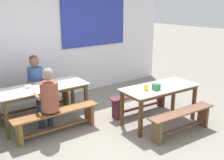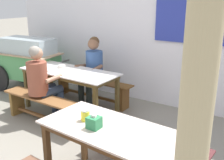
# 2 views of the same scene
# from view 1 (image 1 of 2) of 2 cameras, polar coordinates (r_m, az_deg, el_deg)

# --- Properties ---
(ground_plane) EXTENTS (40.00, 40.00, 0.00)m
(ground_plane) POSITION_cam_1_polar(r_m,az_deg,el_deg) (5.09, 1.23, -10.85)
(ground_plane) COLOR gray
(backdrop_wall) EXTENTS (6.64, 0.23, 3.00)m
(backdrop_wall) POSITION_cam_1_polar(r_m,az_deg,el_deg) (6.67, -11.74, 9.57)
(backdrop_wall) COLOR white
(backdrop_wall) RESTS_ON ground_plane
(dining_table_far) EXTENTS (1.77, 0.76, 0.75)m
(dining_table_far) POSITION_cam_1_polar(r_m,az_deg,el_deg) (5.35, -14.77, -2.15)
(dining_table_far) COLOR silver
(dining_table_far) RESTS_ON ground_plane
(dining_table_near) EXTENTS (1.61, 0.80, 0.75)m
(dining_table_near) POSITION_cam_1_polar(r_m,az_deg,el_deg) (5.26, 10.29, -2.25)
(dining_table_near) COLOR beige
(dining_table_near) RESTS_ON ground_plane
(bench_far_back) EXTENTS (1.76, 0.32, 0.45)m
(bench_far_back) POSITION_cam_1_polar(r_m,az_deg,el_deg) (6.01, -16.62, -4.07)
(bench_far_back) COLOR brown
(bench_far_back) RESTS_ON ground_plane
(bench_far_front) EXTENTS (1.63, 0.34, 0.45)m
(bench_far_front) POSITION_cam_1_polar(r_m,az_deg,el_deg) (4.96, -11.86, -8.09)
(bench_far_front) COLOR brown
(bench_far_front) RESTS_ON ground_plane
(bench_near_back) EXTENTS (1.52, 0.35, 0.45)m
(bench_near_back) POSITION_cam_1_polar(r_m,az_deg,el_deg) (5.81, 6.01, -4.30)
(bench_near_back) COLOR #562728
(bench_near_back) RESTS_ON ground_plane
(bench_near_front) EXTENTS (1.46, 0.35, 0.45)m
(bench_near_front) POSITION_cam_1_polar(r_m,az_deg,el_deg) (5.01, 14.84, -8.19)
(bench_near_front) COLOR brown
(bench_near_front) RESTS_ON ground_plane
(person_center_facing) EXTENTS (0.43, 0.53, 1.27)m
(person_center_facing) POSITION_cam_1_polar(r_m,az_deg,el_deg) (5.85, -16.00, -0.19)
(person_center_facing) COLOR black
(person_center_facing) RESTS_ON ground_plane
(person_left_back_turned) EXTENTS (0.46, 0.59, 1.26)m
(person_left_back_turned) POSITION_cam_1_polar(r_m,az_deg,el_deg) (4.84, -13.60, -3.68)
(person_left_back_turned) COLOR #2B374D
(person_left_back_turned) RESTS_ON ground_plane
(tissue_box) EXTENTS (0.12, 0.12, 0.14)m
(tissue_box) POSITION_cam_1_polar(r_m,az_deg,el_deg) (5.01, 9.54, -1.44)
(tissue_box) COLOR #30814F
(tissue_box) RESTS_ON dining_table_near
(condiment_jar) EXTENTS (0.09, 0.09, 0.12)m
(condiment_jar) POSITION_cam_1_polar(r_m,az_deg,el_deg) (4.95, 7.38, -1.60)
(condiment_jar) COLOR yellow
(condiment_jar) RESTS_ON dining_table_near
(soup_bowl) EXTENTS (0.14, 0.14, 0.05)m
(soup_bowl) POSITION_cam_1_polar(r_m,az_deg,el_deg) (5.31, -17.65, -1.42)
(soup_bowl) COLOR silver
(soup_bowl) RESTS_ON dining_table_far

